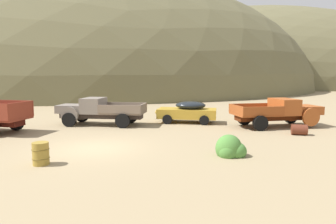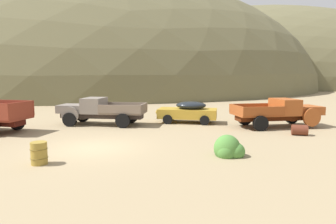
# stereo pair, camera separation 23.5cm
# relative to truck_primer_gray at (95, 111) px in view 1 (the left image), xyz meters

# --- Properties ---
(ground_plane) EXTENTS (300.00, 300.00, 0.00)m
(ground_plane) POSITION_rel_truck_primer_gray_xyz_m (1.42, -6.88, -0.99)
(ground_plane) COLOR #998460
(hill_center) EXTENTS (108.50, 85.16, 51.40)m
(hill_center) POSITION_rel_truck_primer_gray_xyz_m (-14.25, 54.79, -0.99)
(hill_center) COLOR brown
(hill_center) RESTS_ON ground
(hill_distant) EXTENTS (110.29, 62.50, 45.79)m
(hill_distant) POSITION_rel_truck_primer_gray_xyz_m (35.55, 70.97, -0.99)
(hill_distant) COLOR brown
(hill_distant) RESTS_ON ground
(truck_primer_gray) EXTENTS (6.29, 3.10, 1.89)m
(truck_primer_gray) POSITION_rel_truck_primer_gray_xyz_m (0.00, 0.00, 0.00)
(truck_primer_gray) COLOR #3D322D
(truck_primer_gray) RESTS_ON ground
(car_mustard) EXTENTS (4.71, 2.70, 1.57)m
(car_mustard) POSITION_rel_truck_primer_gray_xyz_m (6.41, 0.78, -0.17)
(car_mustard) COLOR #B28928
(car_mustard) RESTS_ON ground
(truck_oxide_orange) EXTENTS (6.14, 3.26, 1.89)m
(truck_oxide_orange) POSITION_rel_truck_primer_gray_xyz_m (12.78, -1.12, 0.02)
(truck_oxide_orange) COLOR #51220D
(truck_oxide_orange) RESTS_ON ground
(oil_drum_tipped) EXTENTS (0.99, 0.82, 0.61)m
(oil_drum_tipped) POSITION_rel_truck_primer_gray_xyz_m (12.66, -4.00, -0.68)
(oil_drum_tipped) COLOR #5B2819
(oil_drum_tipped) RESTS_ON ground
(oil_drum_by_truck) EXTENTS (0.67, 0.67, 0.89)m
(oil_drum_by_truck) POSITION_rel_truck_primer_gray_xyz_m (-0.17, -9.48, -0.54)
(oil_drum_by_truck) COLOR olive
(oil_drum_by_truck) RESTS_ON ground
(bush_front_right) EXTENTS (1.33, 1.08, 1.21)m
(bush_front_right) POSITION_rel_truck_primer_gray_xyz_m (7.55, -8.46, -0.71)
(bush_front_right) COLOR #4C8438
(bush_front_right) RESTS_ON ground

